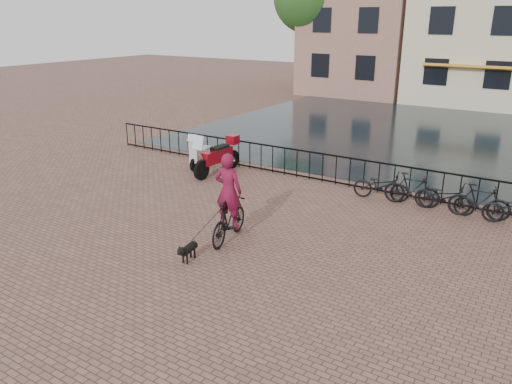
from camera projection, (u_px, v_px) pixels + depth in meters
The scene contains 13 objects.
ground at pixel (180, 284), 10.69m from camera, with size 100.00×100.00×0.00m, color brown.
canal_water at pixel (414, 134), 24.41m from camera, with size 20.00×20.00×0.00m, color black.
railing at pixel (336, 170), 16.87m from camera, with size 20.00×0.05×1.02m.
canal_house_left at pixel (371, 2), 36.18m from camera, with size 7.50×9.00×12.80m.
canal_house_mid at pixel (488, 9), 32.26m from camera, with size 8.00×9.50×11.80m.
cyclist at pixel (229, 203), 12.44m from camera, with size 0.93×2.03×2.69m.
dog at pixel (189, 251), 11.63m from camera, with size 0.32×0.74×0.48m.
motorcycle at pixel (217, 152), 17.93m from camera, with size 0.63×2.32×1.64m.
scooter at pixel (201, 148), 18.82m from camera, with size 0.75×1.60×1.44m.
parked_bike_0 at pixel (381, 186), 15.49m from camera, with size 0.60×1.72×0.90m, color black.
parked_bike_1 at pixel (412, 190), 14.99m from camera, with size 0.47×1.66×1.00m, color black.
parked_bike_2 at pixel (444, 197), 14.52m from camera, with size 0.60×1.72×0.90m, color black.
parked_bike_3 at pixel (480, 202), 14.01m from camera, with size 0.47×1.66×1.00m, color black.
Camera 1 is at (6.48, -7.05, 5.41)m, focal length 35.00 mm.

